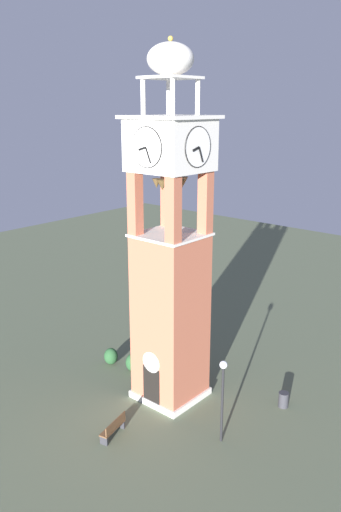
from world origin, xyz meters
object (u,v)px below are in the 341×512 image
at_px(park_bench, 114,428).
at_px(trash_bin, 283,400).
at_px(clock_tower, 170,265).
at_px(lamp_post, 223,387).

height_order(park_bench, trash_bin, park_bench).
relative_size(clock_tower, park_bench, 10.81).
bearing_deg(park_bench, clock_tower, 94.17).
height_order(clock_tower, trash_bin, clock_tower).
distance_m(park_bench, trash_bin, 8.86).
distance_m(park_bench, lamp_post, 5.55).
height_order(clock_tower, park_bench, clock_tower).
height_order(clock_tower, lamp_post, clock_tower).
bearing_deg(trash_bin, park_bench, -122.83).
bearing_deg(trash_bin, clock_tower, -149.77).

